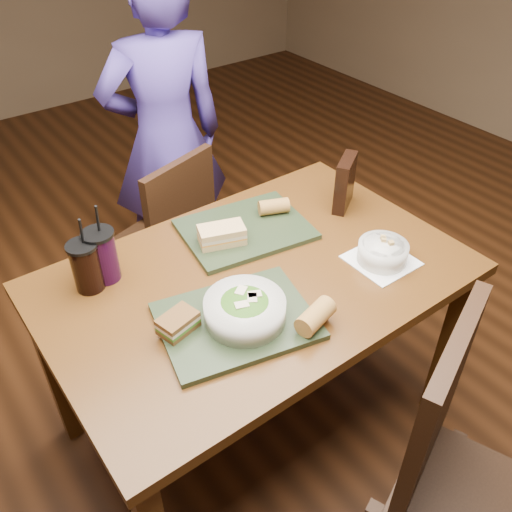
% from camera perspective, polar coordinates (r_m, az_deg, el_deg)
% --- Properties ---
extents(ground, '(6.00, 6.00, 0.00)m').
position_cam_1_polar(ground, '(2.25, 0.00, -16.68)').
color(ground, '#381C0B').
rests_on(ground, ground).
extents(dining_table, '(1.30, 0.85, 0.75)m').
position_cam_1_polar(dining_table, '(1.75, 0.00, -4.14)').
color(dining_table, '#4E2C0F').
rests_on(dining_table, ground).
extents(chair_near, '(0.54, 0.55, 0.96)m').
position_cam_1_polar(chair_near, '(1.59, 20.27, -20.71)').
color(chair_near, black).
rests_on(chair_near, ground).
extents(chair_far, '(0.46, 0.47, 0.86)m').
position_cam_1_polar(chair_far, '(2.36, -8.62, 2.43)').
color(chair_far, black).
rests_on(chair_far, ground).
extents(diner, '(0.62, 0.47, 1.52)m').
position_cam_1_polar(diner, '(2.49, -9.44, 12.02)').
color(diner, '#45328A').
rests_on(diner, ground).
extents(tray_near, '(0.48, 0.41, 0.02)m').
position_cam_1_polar(tray_near, '(1.53, -2.08, -6.83)').
color(tray_near, '#222D1A').
rests_on(tray_near, dining_table).
extents(tray_far, '(0.46, 0.38, 0.02)m').
position_cam_1_polar(tray_far, '(1.86, -1.15, 2.82)').
color(tray_far, '#222D1A').
rests_on(tray_far, dining_table).
extents(salad_bowl, '(0.23, 0.23, 0.08)m').
position_cam_1_polar(salad_bowl, '(1.49, -1.19, -5.57)').
color(salad_bowl, silver).
rests_on(salad_bowl, tray_near).
extents(soup_bowl, '(0.19, 0.19, 0.08)m').
position_cam_1_polar(soup_bowl, '(1.76, 13.19, 0.41)').
color(soup_bowl, white).
rests_on(soup_bowl, dining_table).
extents(sandwich_near, '(0.12, 0.09, 0.05)m').
position_cam_1_polar(sandwich_near, '(1.49, -8.22, -6.99)').
color(sandwich_near, '#593819').
rests_on(sandwich_near, tray_near).
extents(sandwich_far, '(0.17, 0.13, 0.06)m').
position_cam_1_polar(sandwich_far, '(1.77, -3.62, 2.25)').
color(sandwich_far, tan).
rests_on(sandwich_far, tray_far).
extents(baguette_near, '(0.13, 0.09, 0.06)m').
position_cam_1_polar(baguette_near, '(1.49, 6.28, -6.33)').
color(baguette_near, '#AD7533').
rests_on(baguette_near, tray_near).
extents(baguette_far, '(0.12, 0.09, 0.05)m').
position_cam_1_polar(baguette_far, '(1.92, 1.88, 5.23)').
color(baguette_far, '#AD7533').
rests_on(baguette_far, tray_far).
extents(cup_cola, '(0.09, 0.09, 0.25)m').
position_cam_1_polar(cup_cola, '(1.67, -17.43, -1.02)').
color(cup_cola, black).
rests_on(cup_cola, dining_table).
extents(cup_berry, '(0.10, 0.10, 0.26)m').
position_cam_1_polar(cup_berry, '(1.69, -15.90, 0.08)').
color(cup_berry, black).
rests_on(cup_berry, dining_table).
extents(chip_bag, '(0.15, 0.12, 0.19)m').
position_cam_1_polar(chip_bag, '(1.98, 9.34, 7.60)').
color(chip_bag, black).
rests_on(chip_bag, dining_table).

